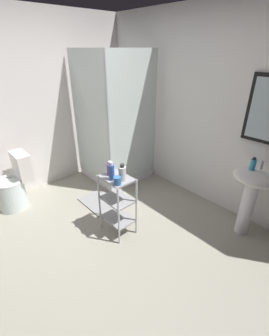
# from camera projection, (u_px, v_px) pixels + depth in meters

# --- Properties ---
(ground_plane) EXTENTS (4.20, 4.20, 0.02)m
(ground_plane) POSITION_uv_depth(u_px,v_px,m) (96.00, 255.00, 2.56)
(ground_plane) COLOR gray
(wall_back) EXTENTS (4.20, 0.14, 2.50)m
(wall_back) POSITION_uv_depth(u_px,v_px,m) (208.00, 112.00, 3.08)
(wall_back) COLOR white
(wall_back) RESTS_ON ground_plane
(wall_left) EXTENTS (0.10, 4.20, 2.50)m
(wall_left) POSITION_uv_depth(u_px,v_px,m) (13.00, 109.00, 3.20)
(wall_left) COLOR white
(wall_left) RESTS_ON ground_plane
(shower_stall) EXTENTS (0.92, 0.92, 2.00)m
(shower_stall) POSITION_uv_depth(u_px,v_px,m) (115.00, 153.00, 3.86)
(shower_stall) COLOR white
(shower_stall) RESTS_ON ground_plane
(pedestal_sink) EXTENTS (0.46, 0.37, 0.81)m
(pedestal_sink) POSITION_uv_depth(u_px,v_px,m) (251.00, 191.00, 2.61)
(pedestal_sink) COLOR white
(pedestal_sink) RESTS_ON ground_plane
(sink_faucet) EXTENTS (0.03, 0.03, 0.10)m
(sink_faucet) POSITION_uv_depth(u_px,v_px,m) (262.00, 165.00, 2.55)
(sink_faucet) COLOR silver
(sink_faucet) RESTS_ON pedestal_sink
(toilet) EXTENTS (0.37, 0.49, 0.76)m
(toilet) POSITION_uv_depth(u_px,v_px,m) (14.00, 186.00, 3.20)
(toilet) COLOR white
(toilet) RESTS_ON ground_plane
(storage_cart) EXTENTS (0.38, 0.28, 0.74)m
(storage_cart) POSITION_uv_depth(u_px,v_px,m) (117.00, 200.00, 2.70)
(storage_cart) COLOR silver
(storage_cart) RESTS_ON ground_plane
(hand_soap_bottle) EXTENTS (0.06, 0.06, 0.15)m
(hand_soap_bottle) POSITION_uv_depth(u_px,v_px,m) (253.00, 164.00, 2.54)
(hand_soap_bottle) COLOR #389ED1
(hand_soap_bottle) RESTS_ON pedestal_sink
(conditioner_bottle_purple) EXTENTS (0.08, 0.08, 0.16)m
(conditioner_bottle_purple) POSITION_uv_depth(u_px,v_px,m) (110.00, 169.00, 2.58)
(conditioner_bottle_purple) COLOR #8E52A6
(conditioner_bottle_purple) RESTS_ON storage_cart
(lotion_bottle_white) EXTENTS (0.08, 0.08, 0.19)m
(lotion_bottle_white) POSITION_uv_depth(u_px,v_px,m) (122.00, 173.00, 2.47)
(lotion_bottle_white) COLOR white
(lotion_bottle_white) RESTS_ON storage_cart
(shampoo_bottle_blue) EXTENTS (0.06, 0.06, 0.20)m
(shampoo_bottle_blue) POSITION_uv_depth(u_px,v_px,m) (112.00, 172.00, 2.48)
(shampoo_bottle_blue) COLOR #2D56B0
(shampoo_bottle_blue) RESTS_ON storage_cart
(rinse_cup) EXTENTS (0.08, 0.08, 0.09)m
(rinse_cup) POSITION_uv_depth(u_px,v_px,m) (117.00, 181.00, 2.41)
(rinse_cup) COLOR #3870B2
(rinse_cup) RESTS_ON storage_cart
(bath_mat) EXTENTS (0.60, 0.40, 0.02)m
(bath_mat) POSITION_uv_depth(u_px,v_px,m) (100.00, 203.00, 3.39)
(bath_mat) COLOR gray
(bath_mat) RESTS_ON ground_plane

